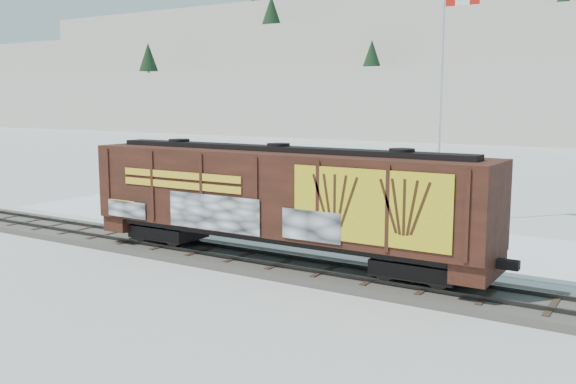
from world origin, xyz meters
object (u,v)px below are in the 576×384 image
Objects in this scene: hopper_railcar at (278,196)px; car_white at (349,221)px; car_silver at (181,202)px; flagpole at (442,136)px; car_dark at (397,224)px.

hopper_railcar is 6.73m from car_white.
hopper_railcar is at bearing -130.61° from car_silver.
hopper_railcar is at bearing -100.03° from flagpole.
car_silver reaches higher than car_dark.
flagpole reaches higher than car_dark.
flagpole is 2.83× the size of car_dark.
hopper_railcar is 1.34× the size of flagpole.
car_dark is at bearing 77.23° from hopper_railcar.
flagpole is 6.27m from car_dark.
car_silver is 10.83m from car_white.
car_white is at bearing -100.58° from car_silver.
hopper_railcar is at bearing 144.36° from car_dark.
flagpole is 7.65m from car_white.
flagpole is at bearing -28.29° from car_dark.
car_white is (10.83, -0.19, 0.03)m from car_silver.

